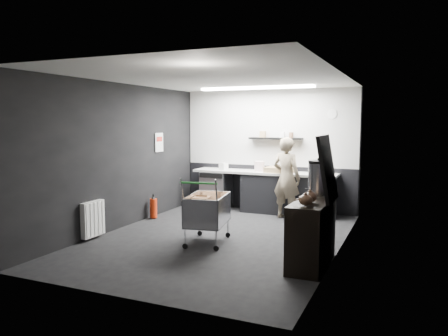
% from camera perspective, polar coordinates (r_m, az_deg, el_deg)
% --- Properties ---
extents(floor, '(5.50, 5.50, 0.00)m').
position_cam_1_polar(floor, '(7.58, -0.67, -9.16)').
color(floor, black).
rests_on(floor, ground).
extents(ceiling, '(5.50, 5.50, 0.00)m').
position_cam_1_polar(ceiling, '(7.34, -0.70, 11.62)').
color(ceiling, silver).
rests_on(ceiling, wall_back).
extents(wall_back, '(5.50, 0.00, 5.50)m').
position_cam_1_polar(wall_back, '(9.90, 5.85, 2.34)').
color(wall_back, black).
rests_on(wall_back, floor).
extents(wall_front, '(5.50, 0.00, 5.50)m').
position_cam_1_polar(wall_front, '(4.97, -13.77, -1.51)').
color(wall_front, black).
rests_on(wall_front, floor).
extents(wall_left, '(0.00, 5.50, 5.50)m').
position_cam_1_polar(wall_left, '(8.35, -13.31, 1.52)').
color(wall_left, black).
rests_on(wall_left, floor).
extents(wall_right, '(0.00, 5.50, 5.50)m').
position_cam_1_polar(wall_right, '(6.77, 14.95, 0.44)').
color(wall_right, black).
rests_on(wall_right, floor).
extents(kitchen_wall_panel, '(3.95, 0.02, 1.70)m').
position_cam_1_polar(kitchen_wall_panel, '(9.86, 5.84, 5.24)').
color(kitchen_wall_panel, silver).
rests_on(kitchen_wall_panel, wall_back).
extents(dado_panel, '(3.95, 0.02, 1.00)m').
position_cam_1_polar(dado_panel, '(9.98, 5.76, -2.54)').
color(dado_panel, black).
rests_on(dado_panel, wall_back).
extents(floating_shelf, '(1.20, 0.22, 0.04)m').
position_cam_1_polar(floating_shelf, '(9.71, 6.76, 3.85)').
color(floating_shelf, black).
rests_on(floating_shelf, wall_back).
extents(wall_clock, '(0.20, 0.03, 0.20)m').
position_cam_1_polar(wall_clock, '(9.52, 13.95, 6.86)').
color(wall_clock, white).
rests_on(wall_clock, wall_back).
extents(poster, '(0.02, 0.30, 0.40)m').
position_cam_1_polar(poster, '(9.40, -8.49, 3.33)').
color(poster, silver).
rests_on(poster, wall_left).
extents(poster_red_band, '(0.02, 0.22, 0.10)m').
position_cam_1_polar(poster_red_band, '(9.40, -8.47, 3.76)').
color(poster_red_band, red).
rests_on(poster_red_band, poster).
extents(radiator, '(0.10, 0.50, 0.60)m').
position_cam_1_polar(radiator, '(7.76, -16.76, -6.38)').
color(radiator, white).
rests_on(radiator, wall_left).
extents(ceiling_strip, '(2.40, 0.20, 0.04)m').
position_cam_1_polar(ceiling_strip, '(9.05, 4.18, 10.37)').
color(ceiling_strip, white).
rests_on(ceiling_strip, ceiling).
extents(prep_counter, '(3.20, 0.61, 0.90)m').
position_cam_1_polar(prep_counter, '(9.65, 5.96, -3.09)').
color(prep_counter, black).
rests_on(prep_counter, floor).
extents(person, '(0.70, 0.55, 1.68)m').
position_cam_1_polar(person, '(9.03, 8.16, -1.30)').
color(person, '#B9AE93').
rests_on(person, floor).
extents(shopping_cart, '(0.75, 1.07, 1.08)m').
position_cam_1_polar(shopping_cart, '(7.19, -2.21, -5.77)').
color(shopping_cart, silver).
rests_on(shopping_cart, floor).
extents(sideboard, '(0.52, 1.21, 1.81)m').
position_cam_1_polar(sideboard, '(6.21, 11.55, -7.22)').
color(sideboard, black).
rests_on(sideboard, floor).
extents(fire_extinguisher, '(0.15, 0.15, 0.49)m').
position_cam_1_polar(fire_extinguisher, '(9.11, -9.20, -5.10)').
color(fire_extinguisher, red).
rests_on(fire_extinguisher, floor).
extents(cardboard_box, '(0.61, 0.49, 0.11)m').
position_cam_1_polar(cardboard_box, '(9.47, 7.26, -0.23)').
color(cardboard_box, '#A18355').
rests_on(cardboard_box, prep_counter).
extents(pink_tub, '(0.22, 0.22, 0.22)m').
position_cam_1_polar(pink_tub, '(9.65, 4.65, 0.23)').
color(pink_tub, silver).
rests_on(pink_tub, prep_counter).
extents(white_container, '(0.22, 0.19, 0.16)m').
position_cam_1_polar(white_container, '(9.91, -0.06, 0.22)').
color(white_container, white).
rests_on(white_container, prep_counter).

